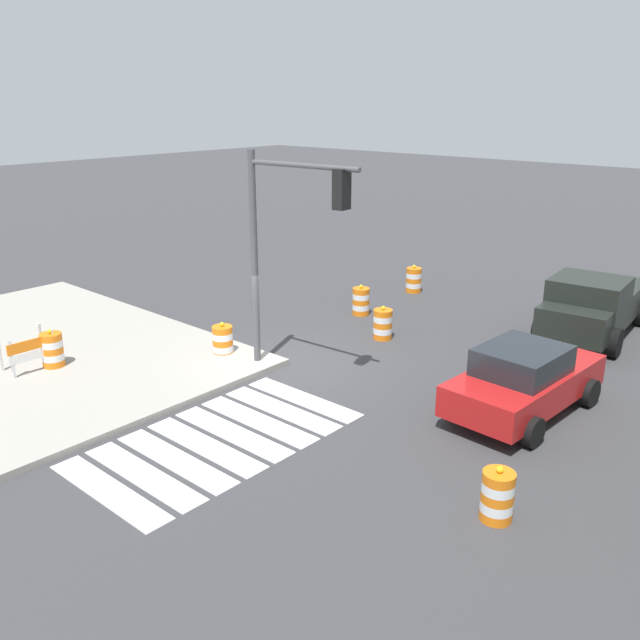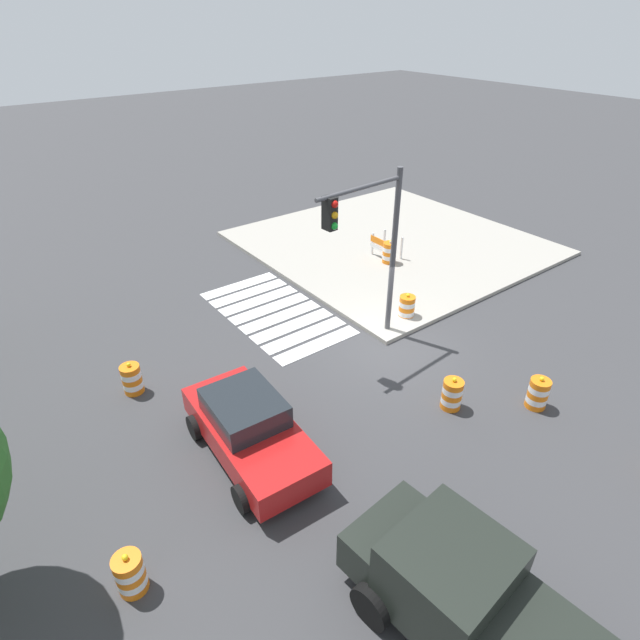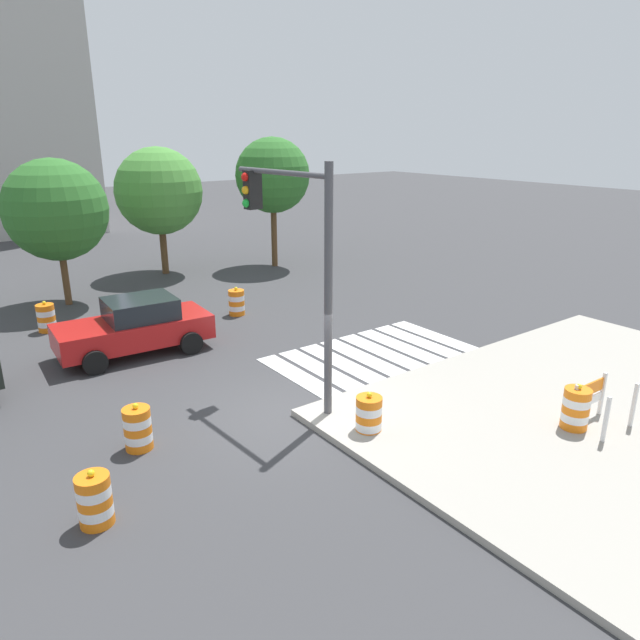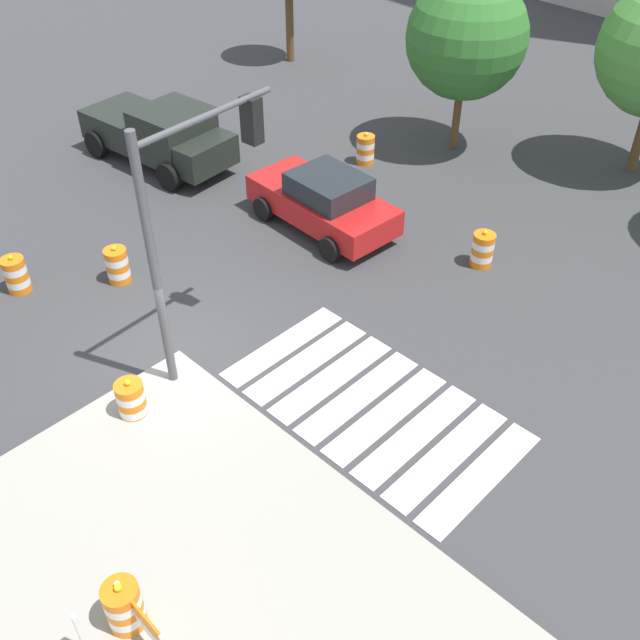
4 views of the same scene
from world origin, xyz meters
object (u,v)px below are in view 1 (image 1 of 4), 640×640
at_px(construction_barricade, 30,349).
at_px(traffic_light_pole, 288,225).
at_px(traffic_barrel_far_curb, 497,496).
at_px(traffic_barrel_crosswalk_end, 223,342).
at_px(traffic_barrel_on_sidewalk, 52,350).
at_px(traffic_barrel_lane_center, 383,324).
at_px(traffic_barrel_median_far, 361,301).
at_px(traffic_barrel_near_corner, 414,280).
at_px(sports_car, 524,379).
at_px(pickup_truck, 592,305).

xyz_separation_m(construction_barricade, traffic_light_pole, (-4.42, 4.96, 3.19)).
relative_size(traffic_barrel_far_curb, construction_barricade, 0.78).
height_order(traffic_barrel_crosswalk_end, traffic_barrel_on_sidewalk, traffic_barrel_on_sidewalk).
bearing_deg(traffic_barrel_on_sidewalk, traffic_barrel_lane_center, 147.27).
relative_size(traffic_barrel_far_curb, traffic_barrel_lane_center, 1.00).
xyz_separation_m(traffic_barrel_median_far, traffic_barrel_far_curb, (7.40, 8.75, 0.00)).
distance_m(traffic_barrel_near_corner, traffic_barrel_lane_center, 5.28).
height_order(sports_car, pickup_truck, pickup_truck).
distance_m(traffic_barrel_near_corner, construction_barricade, 13.38).
distance_m(traffic_barrel_median_far, traffic_barrel_far_curb, 11.46).
relative_size(traffic_barrel_on_sidewalk, construction_barricade, 0.78).
distance_m(traffic_barrel_near_corner, traffic_barrel_crosswalk_end, 8.96).
bearing_deg(traffic_barrel_lane_center, traffic_barrel_near_corner, -155.96).
distance_m(traffic_barrel_on_sidewalk, construction_barricade, 0.54).
relative_size(traffic_barrel_crosswalk_end, traffic_barrel_far_curb, 1.00).
distance_m(sports_car, traffic_light_pole, 6.56).
distance_m(traffic_barrel_crosswalk_end, traffic_light_pole, 4.15).
distance_m(sports_car, traffic_barrel_median_far, 7.96).
relative_size(traffic_barrel_crosswalk_end, construction_barricade, 0.78).
relative_size(pickup_truck, traffic_light_pole, 0.97).
height_order(traffic_barrel_crosswalk_end, traffic_barrel_lane_center, same).
bearing_deg(traffic_barrel_near_corner, traffic_barrel_crosswalk_end, -1.63).
relative_size(sports_car, traffic_barrel_on_sidewalk, 4.31).
bearing_deg(traffic_light_pole, construction_barricade, -48.29).
bearing_deg(traffic_barrel_lane_center, traffic_barrel_on_sidewalk, -32.73).
height_order(sports_car, construction_barricade, sports_car).
relative_size(traffic_barrel_near_corner, traffic_barrel_far_curb, 1.00).
xyz_separation_m(sports_car, traffic_barrel_lane_center, (-1.87, -5.31, -0.36)).
relative_size(traffic_barrel_lane_center, traffic_light_pole, 0.19).
bearing_deg(traffic_barrel_near_corner, traffic_barrel_lane_center, 24.04).
bearing_deg(traffic_barrel_far_curb, traffic_barrel_median_far, -130.24).
distance_m(traffic_barrel_far_curb, construction_barricade, 12.13).
xyz_separation_m(traffic_barrel_near_corner, traffic_barrel_on_sidewalk, (12.55, -2.81, 0.15)).
height_order(sports_car, traffic_barrel_crosswalk_end, sports_car).
relative_size(pickup_truck, construction_barricade, 4.09).
xyz_separation_m(traffic_barrel_far_curb, traffic_barrel_lane_center, (-5.99, -6.82, 0.00)).
distance_m(pickup_truck, traffic_barrel_far_curb, 10.53).
relative_size(traffic_barrel_lane_center, traffic_barrel_on_sidewalk, 1.00).
relative_size(traffic_barrel_far_curb, traffic_light_pole, 0.19).
bearing_deg(sports_car, traffic_barrel_near_corner, -131.90).
distance_m(traffic_barrel_crosswalk_end, traffic_barrel_lane_center, 4.78).
distance_m(traffic_barrel_near_corner, traffic_barrel_on_sidewalk, 12.86).
bearing_deg(pickup_truck, traffic_barrel_crosswalk_end, -39.53).
bearing_deg(construction_barricade, traffic_barrel_crosswalk_end, 146.76).
distance_m(traffic_barrel_lane_center, traffic_barrel_on_sidewalk, 9.18).
relative_size(pickup_truck, traffic_barrel_on_sidewalk, 5.21).
relative_size(traffic_barrel_median_far, traffic_light_pole, 0.19).
relative_size(traffic_barrel_crosswalk_end, traffic_barrel_median_far, 1.00).
bearing_deg(traffic_barrel_on_sidewalk, sports_car, 119.65).
distance_m(traffic_barrel_lane_center, construction_barricade, 9.68).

